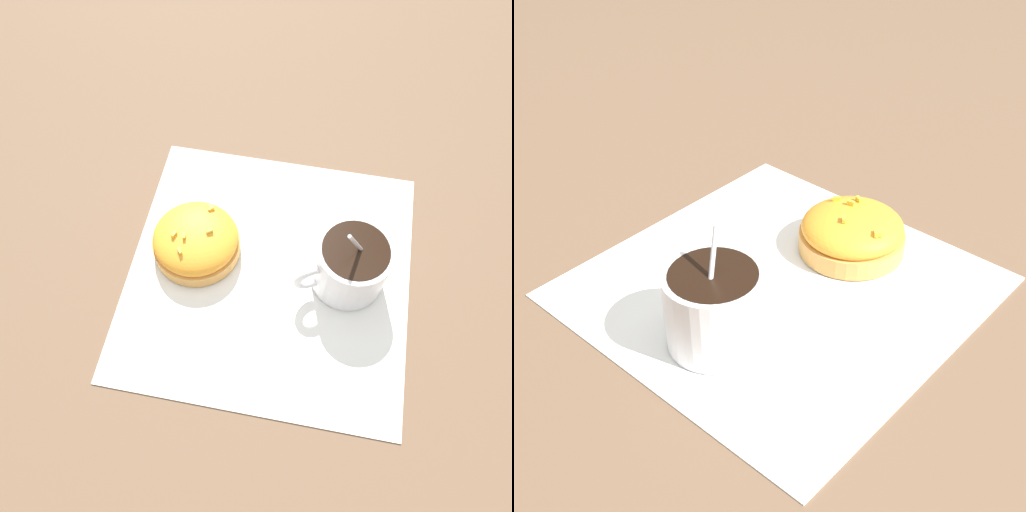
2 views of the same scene
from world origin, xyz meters
The scene contains 4 objects.
ground_plane centered at (0.00, 0.00, 0.00)m, with size 3.00×3.00×0.00m, color brown.
paper_napkin centered at (0.00, 0.00, 0.00)m, with size 0.33×0.33×0.00m.
coffee_cup centered at (-0.08, -0.01, 0.04)m, with size 0.10×0.08×0.10m.
frosted_pastry centered at (0.09, -0.01, 0.02)m, with size 0.10×0.10×0.05m.
Camera 2 is at (-0.36, -0.34, 0.40)m, focal length 50.00 mm.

